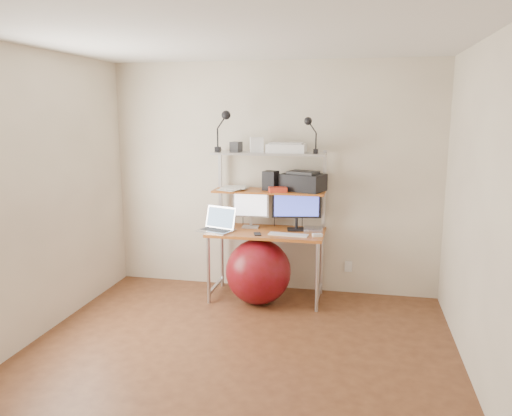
{
  "coord_description": "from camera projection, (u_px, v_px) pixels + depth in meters",
  "views": [
    {
      "loc": [
        0.93,
        -3.55,
        1.97
      ],
      "look_at": [
        -0.05,
        1.15,
        1.04
      ],
      "focal_mm": 35.0,
      "sensor_mm": 36.0,
      "label": 1
    }
  ],
  "objects": [
    {
      "name": "keyboard",
      "position": [
        288.0,
        235.0,
        5.03
      ],
      "size": [
        0.41,
        0.15,
        0.01
      ],
      "primitive_type": "cube",
      "rotation": [
        0.0,
        0.0,
        -0.09
      ],
      "color": "silver",
      "rests_on": "desktop"
    },
    {
      "name": "printer",
      "position": [
        303.0,
        182.0,
        5.22
      ],
      "size": [
        0.51,
        0.42,
        0.21
      ],
      "rotation": [
        0.0,
        0.0,
        -0.34
      ],
      "color": "black",
      "rests_on": "mid_shelf"
    },
    {
      "name": "box_white",
      "position": [
        257.0,
        145.0,
        5.2
      ],
      "size": [
        0.16,
        0.15,
        0.16
      ],
      "primitive_type": "cube",
      "rotation": [
        0.0,
        0.0,
        0.31
      ],
      "color": "silver",
      "rests_on": "top_shelf"
    },
    {
      "name": "phone",
      "position": [
        257.0,
        234.0,
        5.07
      ],
      "size": [
        0.1,
        0.14,
        0.01
      ],
      "primitive_type": "cube",
      "rotation": [
        0.0,
        0.0,
        0.3
      ],
      "color": "black",
      "rests_on": "desktop"
    },
    {
      "name": "monitor_silver",
      "position": [
        251.0,
        206.0,
        5.34
      ],
      "size": [
        0.39,
        0.15,
        0.43
      ],
      "rotation": [
        0.0,
        0.0,
        0.07
      ],
      "color": "silver",
      "rests_on": "desktop"
    },
    {
      "name": "mouse",
      "position": [
        317.0,
        235.0,
        4.98
      ],
      "size": [
        0.11,
        0.09,
        0.03
      ],
      "primitive_type": "cube",
      "rotation": [
        0.0,
        0.0,
        0.33
      ],
      "color": "silver",
      "rests_on": "desktop"
    },
    {
      "name": "mac_mini",
      "position": [
        313.0,
        230.0,
        5.19
      ],
      "size": [
        0.22,
        0.22,
        0.04
      ],
      "primitive_type": "cube",
      "rotation": [
        0.0,
        0.0,
        0.11
      ],
      "color": "silver",
      "rests_on": "desktop"
    },
    {
      "name": "box_grey",
      "position": [
        236.0,
        147.0,
        5.27
      ],
      "size": [
        0.13,
        0.13,
        0.1
      ],
      "primitive_type": "cube",
      "rotation": [
        0.0,
        0.0,
        -0.28
      ],
      "color": "#2B2A2D",
      "rests_on": "top_shelf"
    },
    {
      "name": "computer_desk",
      "position": [
        268.0,
        210.0,
        5.23
      ],
      "size": [
        1.2,
        0.6,
        1.57
      ],
      "color": "#A55620",
      "rests_on": "ground"
    },
    {
      "name": "room",
      "position": [
        231.0,
        209.0,
        3.73
      ],
      "size": [
        3.6,
        3.6,
        3.6
      ],
      "color": "brown",
      "rests_on": "ground"
    },
    {
      "name": "wall_outlet",
      "position": [
        348.0,
        266.0,
        5.46
      ],
      "size": [
        0.08,
        0.01,
        0.12
      ],
      "primitive_type": "cube",
      "color": "silver",
      "rests_on": "room"
    },
    {
      "name": "clip_lamp_right",
      "position": [
        310.0,
        127.0,
        4.99
      ],
      "size": [
        0.15,
        0.08,
        0.36
      ],
      "color": "black",
      "rests_on": "top_shelf"
    },
    {
      "name": "clip_lamp_left",
      "position": [
        224.0,
        122.0,
        5.16
      ],
      "size": [
        0.17,
        0.09,
        0.43
      ],
      "color": "black",
      "rests_on": "top_shelf"
    },
    {
      "name": "red_box",
      "position": [
        278.0,
        190.0,
        5.14
      ],
      "size": [
        0.21,
        0.17,
        0.05
      ],
      "primitive_type": "cube",
      "rotation": [
        0.0,
        0.0,
        0.31
      ],
      "color": "red",
      "rests_on": "mid_shelf"
    },
    {
      "name": "paper_stack",
      "position": [
        234.0,
        188.0,
        5.33
      ],
      "size": [
        0.34,
        0.42,
        0.02
      ],
      "color": "white",
      "rests_on": "mid_shelf"
    },
    {
      "name": "scanner",
      "position": [
        287.0,
        148.0,
        5.15
      ],
      "size": [
        0.4,
        0.26,
        0.1
      ],
      "rotation": [
        0.0,
        0.0,
        -0.01
      ],
      "color": "silver",
      "rests_on": "top_shelf"
    },
    {
      "name": "monitor_black",
      "position": [
        297.0,
        206.0,
        5.22
      ],
      "size": [
        0.51,
        0.18,
        0.52
      ],
      "rotation": [
        0.0,
        0.0,
        0.18
      ],
      "color": "black",
      "rests_on": "desktop"
    },
    {
      "name": "nas_cube",
      "position": [
        271.0,
        181.0,
        5.25
      ],
      "size": [
        0.17,
        0.17,
        0.2
      ],
      "primitive_type": "cube",
      "rotation": [
        0.0,
        0.0,
        -0.27
      ],
      "color": "black",
      "rests_on": "mid_shelf"
    },
    {
      "name": "exercise_ball",
      "position": [
        258.0,
        272.0,
        5.16
      ],
      "size": [
        0.68,
        0.68,
        0.68
      ],
      "primitive_type": "sphere",
      "color": "maroon",
      "rests_on": "floor"
    },
    {
      "name": "laptop",
      "position": [
        218.0,
        226.0,
        5.22
      ],
      "size": [
        0.42,
        0.38,
        0.31
      ],
      "rotation": [
        0.0,
        0.0,
        -0.32
      ],
      "color": "silver",
      "rests_on": "desktop"
    }
  ]
}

